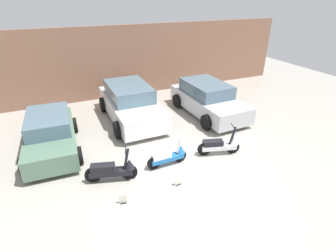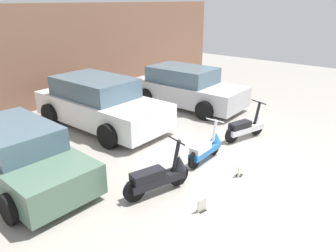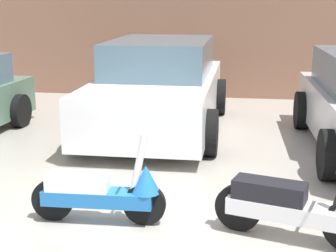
% 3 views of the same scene
% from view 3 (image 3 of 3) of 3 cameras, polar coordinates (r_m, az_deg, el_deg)
% --- Properties ---
extents(ground_plane, '(28.00, 28.00, 0.00)m').
position_cam_3_polar(ground_plane, '(4.76, -7.61, -13.11)').
color(ground_plane, '#9E998E').
extents(wall_back, '(19.60, 0.12, 3.55)m').
position_cam_3_polar(wall_back, '(11.46, 2.45, 12.07)').
color(wall_back, '#845B47').
rests_on(wall_back, ground_plane).
extents(scooter_front_right, '(1.35, 0.48, 0.94)m').
position_cam_3_polar(scooter_front_right, '(5.10, -7.14, -7.11)').
color(scooter_front_right, black).
rests_on(scooter_front_right, ground_plane).
extents(scooter_front_center, '(1.41, 0.68, 1.01)m').
position_cam_3_polar(scooter_front_center, '(4.82, 14.34, -8.40)').
color(scooter_front_center, black).
rests_on(scooter_front_center, ground_plane).
extents(car_rear_center, '(2.13, 4.38, 1.49)m').
position_cam_3_polar(car_rear_center, '(8.63, -0.99, 4.33)').
color(car_rear_center, white).
rests_on(car_rear_center, ground_plane).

